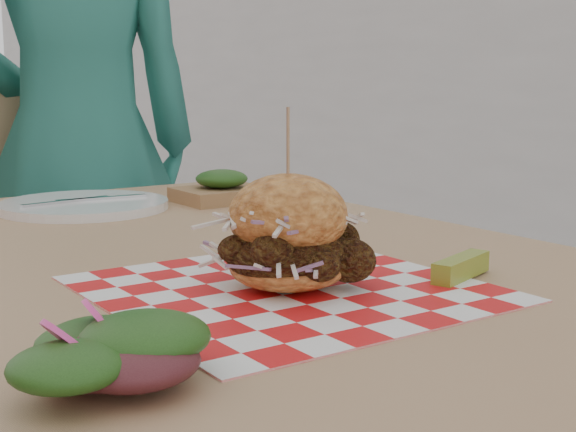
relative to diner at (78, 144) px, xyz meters
name	(u,v)px	position (x,y,z in m)	size (l,w,h in m)	color
diner	(78,144)	(0.00, 0.00, 0.00)	(0.59, 0.39, 1.63)	#287567
patio_table	(201,313)	(-0.19, -0.92, -0.14)	(0.80, 1.20, 0.75)	tan
paper_liner	(288,289)	(-0.20, -1.13, -0.06)	(0.36, 0.36, 0.00)	red
sandwich	(288,239)	(-0.20, -1.13, -0.01)	(0.16, 0.16, 0.18)	#E49240
pickle_spear	(461,267)	(-0.03, -1.20, -0.05)	(0.10, 0.02, 0.02)	#989D2D
side_salad	(95,361)	(-0.45, -1.26, -0.05)	(0.14, 0.14, 0.05)	#3F1419
place_setting	(84,205)	(-0.19, -0.53, -0.06)	(0.27, 0.27, 0.02)	white
kraft_tray	(222,189)	(0.04, -0.58, -0.04)	(0.15, 0.12, 0.06)	#956C43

